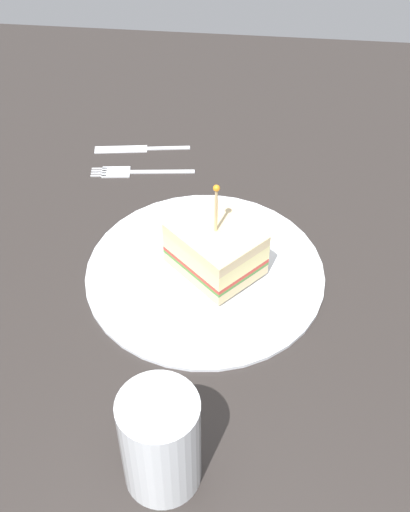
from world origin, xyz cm
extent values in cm
cube|color=#2D2826|center=(0.00, 0.00, -1.00)|extent=(111.13, 111.13, 2.00)
cylinder|color=white|center=(0.00, 0.00, 0.43)|extent=(26.22, 26.22, 0.85)
cube|color=beige|center=(1.08, 0.52, 1.49)|extent=(11.53, 11.43, 1.26)
cube|color=#478438|center=(1.08, 0.52, 2.32)|extent=(11.53, 11.43, 0.40)
cube|color=red|center=(1.08, 0.52, 2.77)|extent=(11.53, 11.43, 0.50)
cube|color=#EFE093|center=(1.08, 0.52, 3.98)|extent=(11.53, 11.43, 1.93)
cube|color=beige|center=(1.08, 0.52, 5.58)|extent=(11.53, 11.43, 1.26)
cylinder|color=tan|center=(1.08, 0.52, 8.73)|extent=(0.30, 0.30, 6.32)
sphere|color=orange|center=(1.08, 0.52, 11.89)|extent=(0.70, 0.70, 0.70)
cylinder|color=beige|center=(-1.26, -23.85, 4.12)|extent=(5.79, 5.79, 8.25)
cylinder|color=white|center=(-1.26, -23.85, 5.27)|extent=(6.58, 6.58, 10.55)
cube|color=silver|center=(-7.25, 17.53, 0.18)|extent=(8.36, 1.52, 0.35)
cube|color=silver|center=(-13.19, 16.87, 0.18)|extent=(3.82, 2.59, 0.35)
cube|color=silver|center=(-15.46, 17.37, 0.18)|extent=(2.01, 0.40, 0.35)
cube|color=silver|center=(-15.40, 16.87, 0.18)|extent=(2.01, 0.40, 0.35)
cube|color=silver|center=(-15.34, 16.37, 0.18)|extent=(2.01, 0.40, 0.35)
cube|color=silver|center=(-15.29, 15.88, 0.18)|extent=(2.01, 0.40, 0.35)
cube|color=silver|center=(-7.99, 22.57, 0.18)|extent=(7.48, 1.63, 0.35)
cube|color=silver|center=(-13.47, 21.81, 0.18)|extent=(7.14, 2.45, 0.24)
camera|label=1|loc=(5.10, -51.83, 54.88)|focal=48.17mm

